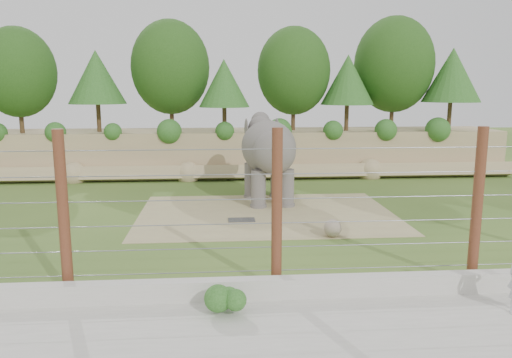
{
  "coord_description": "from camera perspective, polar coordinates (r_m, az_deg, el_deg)",
  "views": [
    {
      "loc": [
        -1.4,
        -16.07,
        4.9
      ],
      "look_at": [
        0.0,
        2.0,
        1.6
      ],
      "focal_mm": 35.0,
      "sensor_mm": 36.0,
      "label": 1
    }
  ],
  "objects": [
    {
      "name": "walkway_shrub",
      "position": [
        11.24,
        -3.32,
        -13.69
      ],
      "size": [
        0.64,
        0.64,
        0.64
      ],
      "primitive_type": "sphere",
      "color": "#255919",
      "rests_on": "walkway"
    },
    {
      "name": "barrier_fence",
      "position": [
        12.01,
        2.39,
        -3.67
      ],
      "size": [
        20.26,
        0.26,
        4.0
      ],
      "color": "#5D2719",
      "rests_on": "ground"
    },
    {
      "name": "ground",
      "position": [
        16.86,
        0.53,
        -6.58
      ],
      "size": [
        90.0,
        90.0,
        0.0
      ],
      "primitive_type": "plane",
      "color": "#3B5721",
      "rests_on": "ground"
    },
    {
      "name": "drain_grate",
      "position": [
        18.79,
        -1.66,
        -4.69
      ],
      "size": [
        1.0,
        0.6,
        0.03
      ],
      "primitive_type": "cube",
      "color": "#262628",
      "rests_on": "dirt_patch"
    },
    {
      "name": "retaining_wall",
      "position": [
        12.09,
        2.62,
        -12.32
      ],
      "size": [
        26.0,
        0.35,
        0.5
      ],
      "primitive_type": "cube",
      "color": "#B9B5AC",
      "rests_on": "ground"
    },
    {
      "name": "back_embankment",
      "position": [
        28.83,
        -0.47,
        8.46
      ],
      "size": [
        30.0,
        5.52,
        8.77
      ],
      "color": "tan",
      "rests_on": "ground"
    },
    {
      "name": "walkway",
      "position": [
        10.4,
        4.01,
        -17.79
      ],
      "size": [
        26.0,
        4.0,
        0.01
      ],
      "primitive_type": "cube",
      "color": "#B9B5AC",
      "rests_on": "ground"
    },
    {
      "name": "stone_ball",
      "position": [
        16.86,
        8.73,
        -5.58
      ],
      "size": [
        0.6,
        0.6,
        0.6
      ],
      "primitive_type": "sphere",
      "color": "gray",
      "rests_on": "dirt_patch"
    },
    {
      "name": "dirt_patch",
      "position": [
        19.78,
        1.22,
        -4.0
      ],
      "size": [
        10.0,
        7.0,
        0.02
      ],
      "primitive_type": "cube",
      "color": "tan",
      "rests_on": "ground"
    },
    {
      "name": "elephant",
      "position": [
        21.55,
        1.43,
        2.21
      ],
      "size": [
        2.35,
        4.75,
        3.72
      ],
      "primitive_type": null,
      "rotation": [
        0.0,
        0.0,
        0.08
      ],
      "color": "#5F5955",
      "rests_on": "ground"
    }
  ]
}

